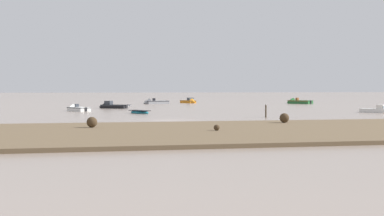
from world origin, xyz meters
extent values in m
plane|color=gray|center=(0.00, 0.00, 0.00)|extent=(800.00, 800.00, 0.00)
cube|color=brown|center=(-6.12, -16.51, 0.13)|extent=(247.66, 20.51, 0.27)
sphere|color=#402F1E|center=(-8.39, -12.43, 0.70)|extent=(0.86, 0.86, 0.86)
sphere|color=#402F1E|center=(0.76, -17.41, 0.49)|extent=(0.45, 0.45, 0.45)
sphere|color=#402F1E|center=(9.07, -10.01, 0.71)|extent=(0.88, 0.88, 0.88)
cube|color=orange|center=(14.90, 66.28, 0.21)|extent=(3.30, 4.61, 0.84)
cone|color=orange|center=(15.78, 64.24, 0.21)|extent=(2.07, 1.88, 1.68)
cube|color=#33383F|center=(14.92, 66.24, 0.52)|extent=(3.37, 4.71, 0.09)
cube|color=#33383F|center=(15.30, 65.35, 0.95)|extent=(1.62, 1.46, 0.65)
cube|color=#384751|center=(15.50, 64.88, 1.00)|extent=(1.26, 0.71, 0.52)
cube|color=black|center=(14.08, 68.19, 0.33)|extent=(0.41, 0.37, 0.60)
cube|color=white|center=(31.25, 11.95, 0.19)|extent=(3.71, 3.87, 0.75)
cube|color=silver|center=(31.28, 11.92, 0.47)|extent=(3.79, 3.96, 0.08)
cube|color=silver|center=(31.86, 11.28, 0.85)|extent=(1.49, 1.47, 0.58)
cube|color=#384751|center=(32.16, 10.94, 0.89)|extent=(0.98, 0.91, 0.46)
cube|color=black|center=(30.01, 13.33, 0.30)|extent=(0.38, 0.37, 0.53)
cube|color=black|center=(-4.11, 35.69, 0.21)|extent=(4.65, 3.60, 0.85)
cone|color=black|center=(-6.10, 36.74, 0.21)|extent=(1.99, 2.13, 1.70)
cube|color=#33383F|center=(-4.15, 35.71, 0.53)|extent=(4.75, 3.68, 0.09)
cube|color=#33383F|center=(-5.02, 36.17, 0.97)|extent=(1.54, 1.67, 0.66)
cube|color=#384751|center=(-5.48, 36.41, 1.01)|extent=(0.81, 1.25, 0.53)
cube|color=black|center=(-2.25, 34.70, 0.34)|extent=(0.39, 0.42, 0.60)
cube|color=gray|center=(6.63, 59.81, 0.25)|extent=(5.39, 3.41, 0.98)
cone|color=gray|center=(4.12, 59.07, 0.25)|extent=(2.06, 2.33, 1.97)
cube|color=black|center=(6.58, 59.79, 0.62)|extent=(5.51, 3.48, 0.11)
cube|color=black|center=(5.89, 59.59, 1.01)|extent=(0.60, 0.75, 0.55)
cube|color=black|center=(8.98, 60.50, 0.39)|extent=(0.40, 0.46, 0.70)
ellipsoid|color=#197084|center=(-1.64, 16.45, 0.14)|extent=(3.02, 4.07, 0.62)
cube|color=black|center=(-1.64, 16.45, 0.40)|extent=(2.85, 3.78, 0.08)
cube|color=black|center=(-1.64, 16.45, 0.31)|extent=(1.17, 0.79, 0.06)
cube|color=#23602D|center=(38.47, 54.79, 0.26)|extent=(4.83, 5.62, 1.04)
cone|color=#23602D|center=(36.89, 57.07, 0.26)|extent=(2.67, 2.56, 2.09)
cube|color=brown|center=(38.43, 54.84, 0.65)|extent=(4.94, 5.74, 0.12)
cube|color=brown|center=(38.00, 55.46, 1.07)|extent=(0.84, 0.78, 0.58)
cube|color=black|center=(39.94, 52.65, 0.42)|extent=(0.53, 0.50, 0.74)
cube|color=white|center=(-9.93, 25.26, 0.21)|extent=(3.60, 4.54, 0.83)
cone|color=white|center=(-11.01, 27.18, 0.21)|extent=(2.10, 1.97, 1.67)
cube|color=#33383F|center=(-9.96, 25.30, 0.52)|extent=(3.68, 4.64, 0.09)
cube|color=#33383F|center=(-10.25, 25.82, 0.85)|extent=(0.66, 0.59, 0.46)
cube|color=black|center=(-8.92, 23.46, 0.33)|extent=(0.42, 0.39, 0.59)
ellipsoid|color=gray|center=(-1.74, 44.39, 0.11)|extent=(3.05, 2.55, 0.47)
cube|color=#33383F|center=(-1.74, 44.39, 0.31)|extent=(2.84, 2.40, 0.06)
cube|color=#33383F|center=(-1.74, 44.39, 0.24)|extent=(0.68, 0.87, 0.05)
cylinder|color=#3E3323|center=(12.00, 3.28, 0.70)|extent=(0.18, 0.18, 1.74)
cylinder|color=silver|center=(12.00, 3.28, 1.51)|extent=(0.22, 0.22, 0.08)
camera|label=1|loc=(-8.81, -55.23, 3.41)|focal=48.73mm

